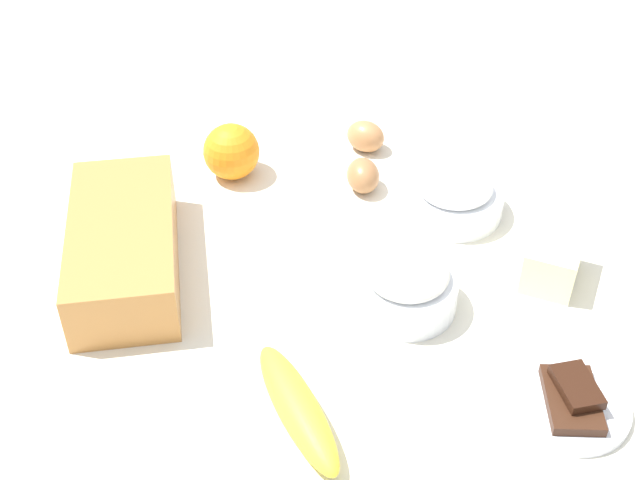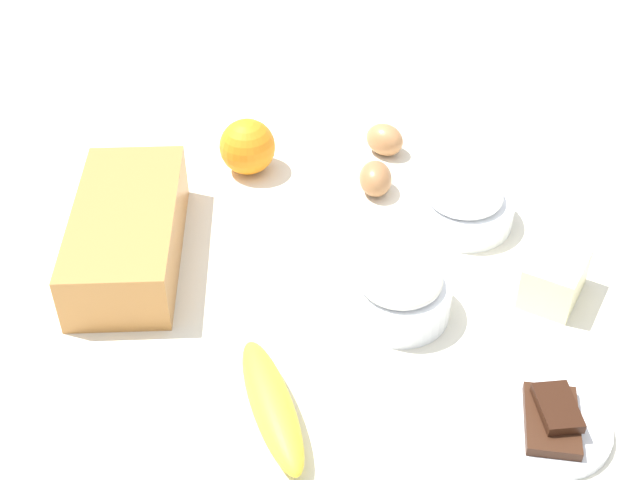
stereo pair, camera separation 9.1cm
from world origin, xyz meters
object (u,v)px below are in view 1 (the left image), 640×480
object	(u,v)px
sugar_bowl	(454,195)
egg_near_butter	(366,136)
loaf_pan	(124,245)
flour_bowl	(406,285)
egg_beside_bowl	(363,175)
banana	(298,408)
butter_block	(553,260)
chocolate_plate	(571,402)
orange_fruit	(231,152)

from	to	relation	value
sugar_bowl	egg_near_butter	bearing A→B (deg)	41.32
loaf_pan	egg_near_butter	bearing A→B (deg)	-57.34
flour_bowl	egg_beside_bowl	size ratio (longest dim) A/B	2.04
banana	butter_block	size ratio (longest dim) A/B	2.11
chocolate_plate	orange_fruit	bearing A→B (deg)	47.73
egg_beside_bowl	chocolate_plate	world-z (taller)	egg_beside_bowl
banana	butter_block	bearing A→B (deg)	-48.89
loaf_pan	chocolate_plate	size ratio (longest dim) A/B	2.33
flour_bowl	sugar_bowl	size ratio (longest dim) A/B	0.91
orange_fruit	egg_beside_bowl	world-z (taller)	orange_fruit
butter_block	egg_near_butter	world-z (taller)	butter_block
sugar_bowl	butter_block	world-z (taller)	sugar_bowl
butter_block	chocolate_plate	xyz separation A→B (m)	(-0.21, 0.00, -0.02)
egg_near_butter	loaf_pan	bearing A→B (deg)	136.77
banana	butter_block	world-z (taller)	butter_block
flour_bowl	banana	bearing A→B (deg)	149.39
sugar_bowl	egg_beside_bowl	bearing A→B (deg)	70.93
egg_beside_bowl	chocolate_plate	distance (m)	0.46
egg_near_butter	egg_beside_bowl	size ratio (longest dim) A/B	0.98
orange_fruit	egg_near_butter	size ratio (longest dim) A/B	1.36
egg_beside_bowl	loaf_pan	bearing A→B (deg)	125.15
loaf_pan	flour_bowl	size ratio (longest dim) A/B	2.41
sugar_bowl	banana	bearing A→B (deg)	155.64
banana	orange_fruit	xyz separation A→B (m)	(0.44, 0.15, 0.02)
sugar_bowl	chocolate_plate	size ratio (longest dim) A/B	1.06
flour_bowl	egg_beside_bowl	distance (m)	0.25
egg_beside_bowl	chocolate_plate	bearing A→B (deg)	-147.21
loaf_pan	flour_bowl	bearing A→B (deg)	-109.57
banana	orange_fruit	size ratio (longest dim) A/B	2.30
egg_beside_bowl	banana	bearing A→B (deg)	173.95
egg_near_butter	egg_beside_bowl	world-z (taller)	same
banana	egg_near_butter	xyz separation A→B (m)	(0.53, -0.04, 0.00)
flour_bowl	orange_fruit	distance (m)	0.37
butter_block	egg_near_butter	xyz separation A→B (m)	(0.27, 0.25, -0.01)
loaf_pan	egg_beside_bowl	world-z (taller)	loaf_pan
banana	egg_near_butter	bearing A→B (deg)	-4.69
sugar_bowl	butter_block	xyz separation A→B (m)	(-0.13, -0.12, 0.00)
butter_block	chocolate_plate	world-z (taller)	butter_block
egg_near_butter	flour_bowl	bearing A→B (deg)	-168.96
loaf_pan	egg_near_butter	world-z (taller)	loaf_pan
loaf_pan	sugar_bowl	size ratio (longest dim) A/B	2.19
egg_near_butter	egg_beside_bowl	distance (m)	0.10
egg_near_butter	egg_beside_bowl	xyz separation A→B (m)	(-0.10, -0.00, -0.00)
butter_block	egg_near_butter	size ratio (longest dim) A/B	1.48
loaf_pan	sugar_bowl	world-z (taller)	loaf_pan
egg_near_butter	chocolate_plate	bearing A→B (deg)	-152.93
butter_block	egg_beside_bowl	bearing A→B (deg)	55.65
butter_block	egg_beside_bowl	world-z (taller)	butter_block
flour_bowl	egg_near_butter	bearing A→B (deg)	11.04
banana	chocolate_plate	bearing A→B (deg)	-81.61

